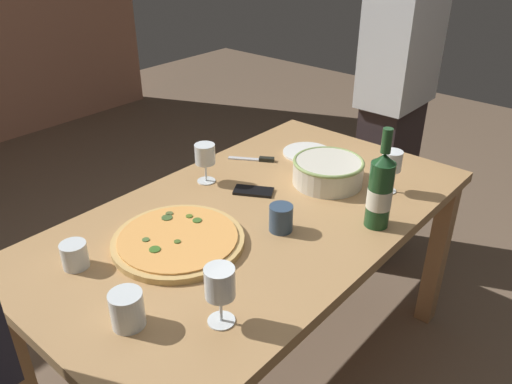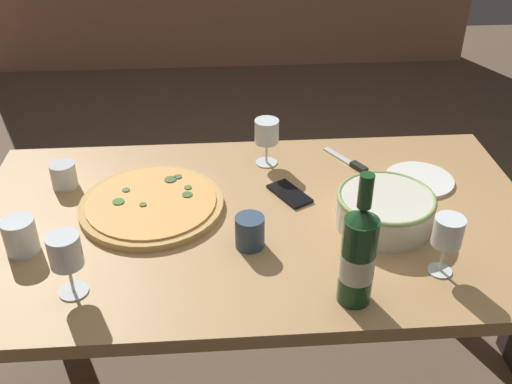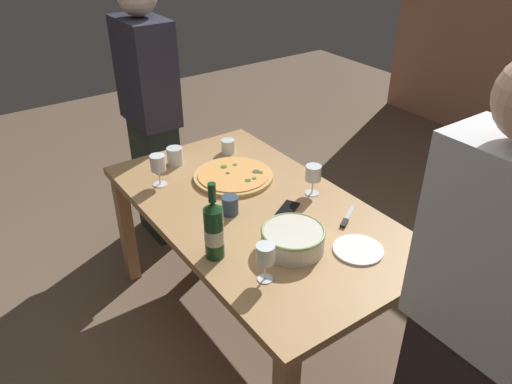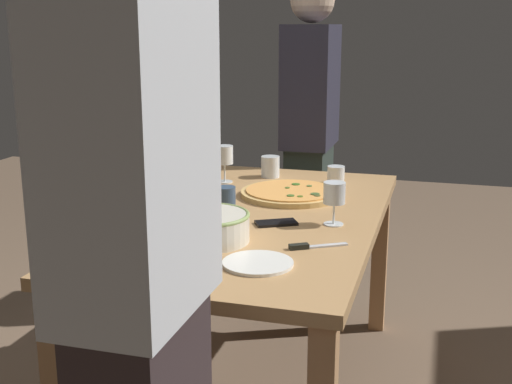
# 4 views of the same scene
# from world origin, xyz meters

# --- Properties ---
(ground_plane) EXTENTS (8.00, 8.00, 0.00)m
(ground_plane) POSITION_xyz_m (0.00, 0.00, 0.00)
(ground_plane) COLOR brown
(dining_table) EXTENTS (1.60, 0.90, 0.75)m
(dining_table) POSITION_xyz_m (0.00, 0.00, 0.66)
(dining_table) COLOR tan
(dining_table) RESTS_ON ground
(pizza) EXTENTS (0.41, 0.41, 0.03)m
(pizza) POSITION_xyz_m (-0.30, 0.06, 0.76)
(pizza) COLOR tan
(pizza) RESTS_ON dining_table
(serving_bowl) EXTENTS (0.27, 0.27, 0.10)m
(serving_bowl) POSITION_xyz_m (0.35, -0.06, 0.80)
(serving_bowl) COLOR silver
(serving_bowl) RESTS_ON dining_table
(wine_bottle) EXTENTS (0.08, 0.08, 0.34)m
(wine_bottle) POSITION_xyz_m (0.20, -0.35, 0.88)
(wine_bottle) COLOR #1A4321
(wine_bottle) RESTS_ON dining_table
(wine_glass_near_pizza) EXTENTS (0.07, 0.07, 0.16)m
(wine_glass_near_pizza) POSITION_xyz_m (0.44, -0.27, 0.87)
(wine_glass_near_pizza) COLOR white
(wine_glass_near_pizza) RESTS_ON dining_table
(wine_glass_by_bottle) EXTENTS (0.08, 0.08, 0.16)m
(wine_glass_by_bottle) POSITION_xyz_m (-0.46, -0.28, 0.86)
(wine_glass_by_bottle) COLOR white
(wine_glass_by_bottle) RESTS_ON dining_table
(wine_glass_far_left) EXTENTS (0.08, 0.08, 0.15)m
(wine_glass_far_left) POSITION_xyz_m (0.06, 0.30, 0.86)
(wine_glass_far_left) COLOR white
(wine_glass_far_left) RESTS_ON dining_table
(cup_amber) EXTENTS (0.08, 0.08, 0.09)m
(cup_amber) POSITION_xyz_m (-0.03, -0.13, 0.79)
(cup_amber) COLOR #324761
(cup_amber) RESTS_ON dining_table
(cup_ceramic) EXTENTS (0.09, 0.09, 0.10)m
(cup_ceramic) POSITION_xyz_m (-0.61, -0.11, 0.80)
(cup_ceramic) COLOR white
(cup_ceramic) RESTS_ON dining_table
(cup_spare) EXTENTS (0.08, 0.08, 0.08)m
(cup_spare) POSITION_xyz_m (-0.57, 0.20, 0.79)
(cup_spare) COLOR white
(cup_spare) RESTS_ON dining_table
(side_plate) EXTENTS (0.21, 0.21, 0.01)m
(side_plate) POSITION_xyz_m (0.52, 0.15, 0.76)
(side_plate) COLOR white
(side_plate) RESTS_ON dining_table
(cell_phone) EXTENTS (0.13, 0.16, 0.01)m
(cell_phone) POSITION_xyz_m (0.11, 0.10, 0.76)
(cell_phone) COLOR black
(cell_phone) RESTS_ON dining_table
(pizza_knife) EXTENTS (0.12, 0.18, 0.02)m
(pizza_knife) POSITION_xyz_m (0.33, 0.27, 0.76)
(pizza_knife) COLOR silver
(pizza_knife) RESTS_ON dining_table
(person_host) EXTENTS (0.39, 0.24, 1.72)m
(person_host) POSITION_xyz_m (1.09, 0.06, 0.88)
(person_host) COLOR #302527
(person_host) RESTS_ON ground
(person_guest_left) EXTENTS (0.40, 0.24, 1.66)m
(person_guest_left) POSITION_xyz_m (-1.09, -0.02, 0.85)
(person_guest_left) COLOR #28342E
(person_guest_left) RESTS_ON ground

